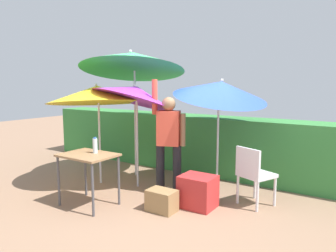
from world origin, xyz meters
name	(u,v)px	position (x,y,z in m)	size (l,w,h in m)	color
ground_plane	(158,194)	(0.00, 0.00, 0.00)	(24.00, 24.00, 0.00)	#937056
hedge_row	(204,144)	(0.00, 1.64, 0.58)	(8.00, 0.70, 1.15)	#38843D
umbrella_rainbow	(220,90)	(0.73, 0.78, 1.71)	(1.63, 1.59, 2.08)	silver
umbrella_orange	(136,94)	(-0.56, 0.13, 1.64)	(1.52, 1.46, 2.06)	silver
umbrella_yellow	(97,94)	(-1.23, -0.12, 1.62)	(1.79, 1.78, 1.92)	silver
umbrella_navy	(133,61)	(-1.03, 0.63, 2.23)	(2.06, 2.03, 2.67)	silver
person_vendor	(169,138)	(0.15, 0.09, 0.93)	(0.55, 0.33, 1.88)	black
chair_plastic	(253,172)	(1.47, 0.36, 0.51)	(0.58, 0.58, 0.89)	silver
cooler_box	(198,191)	(0.81, -0.13, 0.24)	(0.50, 0.42, 0.47)	red
crate_cardboard	(162,201)	(0.46, -0.56, 0.16)	(0.41, 0.28, 0.31)	#9E7A4C
folding_table	(88,161)	(-0.58, -0.96, 0.68)	(0.80, 0.60, 0.78)	#4C4C51
bottle_water	(95,146)	(-0.54, -0.85, 0.89)	(0.07, 0.07, 0.24)	silver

